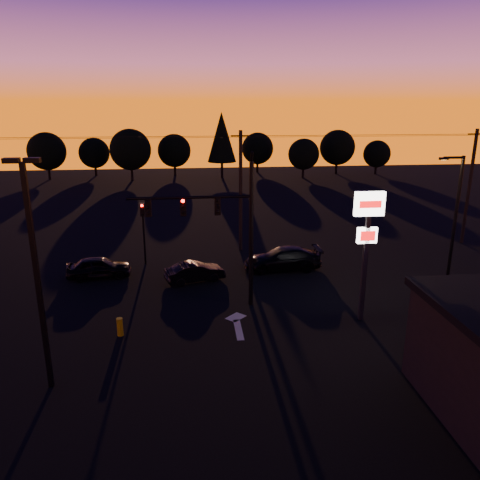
# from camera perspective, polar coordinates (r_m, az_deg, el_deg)

# --- Properties ---
(ground) EXTENTS (120.00, 120.00, 0.00)m
(ground) POSITION_cam_1_polar(r_m,az_deg,el_deg) (22.98, -1.19, -12.08)
(ground) COLOR black
(ground) RESTS_ON ground
(lane_arrow) EXTENTS (1.20, 3.10, 0.01)m
(lane_arrow) POSITION_cam_1_polar(r_m,az_deg,el_deg) (24.49, -0.34, -10.14)
(lane_arrow) COLOR beige
(lane_arrow) RESTS_ON ground
(traffic_signal_mast) EXTENTS (6.79, 0.52, 8.58)m
(traffic_signal_mast) POSITION_cam_1_polar(r_m,az_deg,el_deg) (24.89, -2.27, 2.43)
(traffic_signal_mast) COLOR black
(traffic_signal_mast) RESTS_ON ground
(secondary_signal) EXTENTS (0.30, 0.31, 4.35)m
(secondary_signal) POSITION_cam_1_polar(r_m,az_deg,el_deg) (32.78, -11.71, 1.85)
(secondary_signal) COLOR black
(secondary_signal) RESTS_ON ground
(parking_lot_light) EXTENTS (1.25, 0.30, 9.14)m
(parking_lot_light) POSITION_cam_1_polar(r_m,az_deg,el_deg) (18.95, -23.69, -2.56)
(parking_lot_light) COLOR black
(parking_lot_light) RESTS_ON ground
(pylon_sign) EXTENTS (1.50, 0.28, 6.80)m
(pylon_sign) POSITION_cam_1_polar(r_m,az_deg,el_deg) (24.05, 15.28, 1.28)
(pylon_sign) COLOR black
(pylon_sign) RESTS_ON ground
(streetlight) EXTENTS (1.55, 0.35, 8.00)m
(streetlight) POSITION_cam_1_polar(r_m,az_deg,el_deg) (30.68, 24.66, 2.65)
(streetlight) COLOR black
(streetlight) RESTS_ON ground
(utility_pole_1) EXTENTS (1.40, 0.26, 9.00)m
(utility_pole_1) POSITION_cam_1_polar(r_m,az_deg,el_deg) (34.88, 0.07, 6.00)
(utility_pole_1) COLOR black
(utility_pole_1) RESTS_ON ground
(utility_pole_2) EXTENTS (1.40, 0.26, 9.00)m
(utility_pole_2) POSITION_cam_1_polar(r_m,az_deg,el_deg) (40.90, 26.17, 5.88)
(utility_pole_2) COLOR black
(utility_pole_2) RESTS_ON ground
(power_wires) EXTENTS (36.00, 1.22, 0.07)m
(power_wires) POSITION_cam_1_polar(r_m,az_deg,el_deg) (34.37, 0.07, 12.52)
(power_wires) COLOR black
(power_wires) RESTS_ON ground
(bollard) EXTENTS (0.31, 0.31, 0.92)m
(bollard) POSITION_cam_1_polar(r_m,az_deg,el_deg) (23.90, -14.43, -10.22)
(bollard) COLOR #B59B07
(bollard) RESTS_ON ground
(tree_0) EXTENTS (5.36, 5.36, 6.74)m
(tree_0) POSITION_cam_1_polar(r_m,az_deg,el_deg) (73.31, -22.50, 9.96)
(tree_0) COLOR black
(tree_0) RESTS_ON ground
(tree_1) EXTENTS (4.54, 4.54, 5.71)m
(tree_1) POSITION_cam_1_polar(r_m,az_deg,el_deg) (74.86, -17.35, 10.09)
(tree_1) COLOR black
(tree_1) RESTS_ON ground
(tree_2) EXTENTS (5.77, 5.78, 7.26)m
(tree_2) POSITION_cam_1_polar(r_m,az_deg,el_deg) (68.91, -13.22, 10.68)
(tree_2) COLOR black
(tree_2) RESTS_ON ground
(tree_3) EXTENTS (4.95, 4.95, 6.22)m
(tree_3) POSITION_cam_1_polar(r_m,az_deg,el_deg) (72.49, -8.02, 10.73)
(tree_3) COLOR black
(tree_3) RESTS_ON ground
(tree_4) EXTENTS (4.18, 4.18, 9.50)m
(tree_4) POSITION_cam_1_polar(r_m,az_deg,el_deg) (69.43, -2.25, 12.43)
(tree_4) COLOR black
(tree_4) RESTS_ON ground
(tree_5) EXTENTS (4.95, 4.95, 6.22)m
(tree_5) POSITION_cam_1_polar(r_m,az_deg,el_deg) (75.20, 2.16, 11.09)
(tree_5) COLOR black
(tree_5) RESTS_ON ground
(tree_6) EXTENTS (4.54, 4.54, 5.71)m
(tree_6) POSITION_cam_1_polar(r_m,az_deg,el_deg) (70.50, 7.77, 10.32)
(tree_6) COLOR black
(tree_6) RESTS_ON ground
(tree_7) EXTENTS (5.36, 5.36, 6.74)m
(tree_7) POSITION_cam_1_polar(r_m,az_deg,el_deg) (74.93, 11.79, 10.98)
(tree_7) COLOR black
(tree_7) RESTS_ON ground
(tree_8) EXTENTS (4.12, 4.12, 5.19)m
(tree_8) POSITION_cam_1_polar(r_m,az_deg,el_deg) (76.13, 16.35, 10.04)
(tree_8) COLOR black
(tree_8) RESTS_ON ground
(car_left) EXTENTS (4.21, 2.07, 1.38)m
(car_left) POSITION_cam_1_polar(r_m,az_deg,el_deg) (31.63, -16.82, -3.19)
(car_left) COLOR black
(car_left) RESTS_ON ground
(car_mid) EXTENTS (3.97, 2.38, 1.23)m
(car_mid) POSITION_cam_1_polar(r_m,az_deg,el_deg) (29.82, -5.50, -3.90)
(car_mid) COLOR black
(car_mid) RESTS_ON ground
(car_right) EXTENTS (5.27, 2.27, 1.51)m
(car_right) POSITION_cam_1_polar(r_m,az_deg,el_deg) (31.81, 5.22, -2.29)
(car_right) COLOR black
(car_right) RESTS_ON ground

